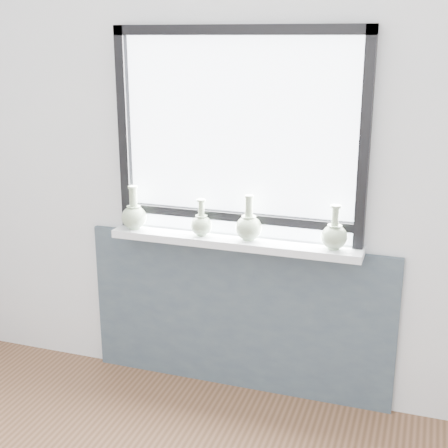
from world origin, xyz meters
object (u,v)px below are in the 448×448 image
(windowsill, at_px, (234,241))
(vase_c, at_px, (249,226))
(vase_a, at_px, (134,215))
(vase_b, at_px, (201,224))
(vase_d, at_px, (334,235))

(windowsill, bearing_deg, vase_c, -3.26)
(vase_a, height_order, vase_b, vase_a)
(vase_c, height_order, vase_d, vase_c)
(vase_a, bearing_deg, vase_d, 0.37)
(vase_a, bearing_deg, windowsill, 1.44)
(vase_c, distance_m, vase_d, 0.43)
(vase_a, distance_m, vase_c, 0.64)
(windowsill, height_order, vase_d, vase_d)
(vase_a, relative_size, vase_c, 1.00)
(windowsill, relative_size, vase_c, 5.64)
(vase_a, distance_m, vase_b, 0.39)
(vase_a, xyz_separation_m, vase_d, (1.07, 0.01, -0.00))
(windowsill, bearing_deg, vase_d, -0.80)
(vase_b, distance_m, vase_c, 0.25)
(vase_b, relative_size, vase_c, 0.83)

